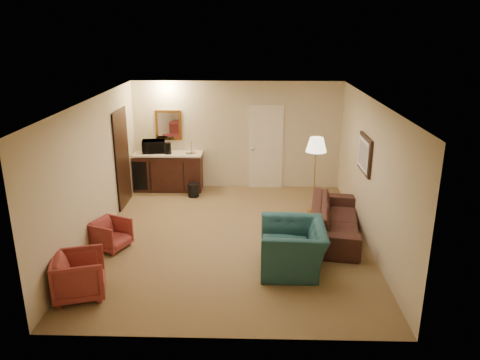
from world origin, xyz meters
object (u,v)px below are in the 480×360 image
Objects in this scene: coffee_table at (288,228)px; wetbar_cabinet at (169,171)px; sofa at (335,214)px; rose_chair_near at (111,233)px; waste_bin at (193,190)px; microwave at (154,145)px; teal_armchair at (293,240)px; rose_chair_far at (79,274)px; coffee_maker at (168,148)px; floor_lamp at (315,175)px.

wetbar_cabinet is at bearing 134.88° from coffee_table.
sofa is 4.16m from rose_chair_near.
waste_bin is 1.49m from microwave.
coffee_table is 3.02m from waste_bin.
teal_armchair is 1.99× the size of rose_chair_near.
sofa is 3.07× the size of rose_chair_far.
sofa is 4.20× the size of microwave.
wetbar_cabinet is at bearing -143.78° from teal_armchair.
teal_armchair is 1.61× the size of rose_chair_far.
microwave reaches higher than coffee_table.
wetbar_cabinet is at bearing 142.85° from waste_bin.
rose_chair_near reaches higher than coffee_table.
waste_bin is (1.15, 4.28, -0.21)m from rose_chair_far.
coffee_maker is (0.37, -0.12, -0.05)m from microwave.
wetbar_cabinet reaches higher than rose_chair_far.
wetbar_cabinet is 1.00× the size of floor_lamp.
rose_chair_near is (-3.20, 0.65, -0.22)m from teal_armchair.
floor_lamp reaches higher than wetbar_cabinet.
floor_lamp reaches higher than waste_bin.
wetbar_cabinet is 0.60m from coffee_maker.
coffee_table is 3.86m from coffee_maker.
rose_chair_near reaches higher than waste_bin.
sofa is 4.78m from microwave.
rose_chair_far is 0.45× the size of floor_lamp.
coffee_table is 4.22m from microwave.
coffee_table is 1.40× the size of microwave.
sofa is at bearing -22.88° from coffee_maker.
coffee_table is 2.36× the size of waste_bin.
rose_chair_far is at bearing -84.35° from coffee_maker.
sofa reaches higher than coffee_table.
sofa is at bearing -78.45° from floor_lamp.
waste_bin is (-2.05, 2.22, -0.06)m from coffee_table.
rose_chair_near is 1.11× the size of microwave.
floor_lamp is at bearing -17.04° from waste_bin.
rose_chair_far is at bearing -72.84° from teal_armchair.
waste_bin is at bearing -37.15° from wetbar_cabinet.
waste_bin is at bearing -22.84° from coffee_maker.
teal_armchair is 4.69m from coffee_maker.
sofa is at bearing -42.56° from microwave.
floor_lamp reaches higher than teal_armchair.
wetbar_cabinet is 4.71m from teal_armchair.
coffee_table is at bearing -115.15° from floor_lamp.
rose_chair_near is at bearing -171.05° from coffee_table.
floor_lamp is 3.96m from microwave.
teal_armchair is (2.70, -3.86, 0.06)m from wetbar_cabinet.
microwave reaches higher than rose_chair_far.
floor_lamp is (0.65, 1.39, 0.60)m from coffee_table.
microwave is (-0.35, 0.07, 0.64)m from wetbar_cabinet.
rose_chair_near is (-4.10, -0.67, -0.14)m from sofa.
wetbar_cabinet is 2.76× the size of rose_chair_near.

